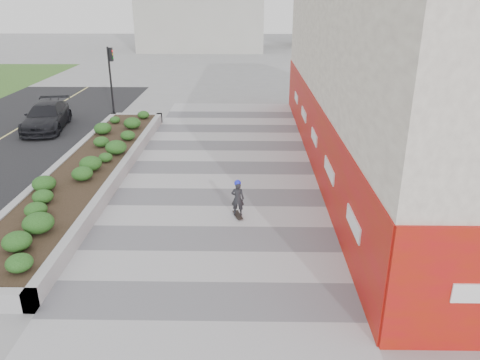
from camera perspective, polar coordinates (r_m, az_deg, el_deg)
The scene contains 8 objects.
ground at distance 13.34m, azimuth -4.01°, elevation -10.88°, with size 160.00×160.00×0.00m, color gray.
walkway at distance 15.93m, azimuth -3.13°, elevation -5.02°, with size 8.00×36.00×0.01m, color #A8A8AD.
building at distance 21.23m, azimuth 17.42°, elevation 12.18°, with size 6.04×24.08×8.00m.
planter at distance 20.49m, azimuth -17.91°, elevation 1.45°, with size 3.00×18.00×0.90m.
traffic_signal_near at distance 30.18m, azimuth -15.46°, elevation 12.67°, with size 0.33×0.28×4.20m.
manhole_cover at distance 15.91m, azimuth -1.32°, elevation -5.04°, with size 0.44×0.44×0.01m, color #595654.
skateboarder at distance 15.93m, azimuth -0.29°, elevation -2.24°, with size 0.47×0.75×1.37m.
car_dark at distance 28.66m, azimuth -22.53°, elevation 7.16°, with size 2.03×4.99×1.45m, color black.
Camera 1 is at (1.11, -11.17, 7.22)m, focal length 35.00 mm.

